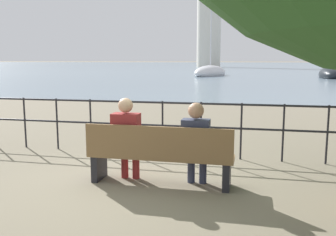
# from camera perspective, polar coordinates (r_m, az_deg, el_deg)

# --- Properties ---
(ground_plane) EXTENTS (1000.00, 1000.00, 0.00)m
(ground_plane) POSITION_cam_1_polar(r_m,az_deg,el_deg) (5.66, -1.13, -9.94)
(ground_plane) COLOR #7A705B
(harbor_water) EXTENTS (600.00, 300.00, 0.01)m
(harbor_water) POSITION_cam_1_polar(r_m,az_deg,el_deg) (165.35, 12.40, 8.00)
(harbor_water) COLOR slate
(harbor_water) RESTS_ON ground_plane
(park_bench) EXTENTS (2.15, 0.45, 0.90)m
(park_bench) POSITION_cam_1_polar(r_m,az_deg,el_deg) (5.47, -1.31, -5.74)
(park_bench) COLOR brown
(park_bench) RESTS_ON ground_plane
(seated_person_left) EXTENTS (0.40, 0.35, 1.27)m
(seated_person_left) POSITION_cam_1_polar(r_m,az_deg,el_deg) (5.63, -6.30, -2.72)
(seated_person_left) COLOR maroon
(seated_person_left) RESTS_ON ground_plane
(seated_person_right) EXTENTS (0.39, 0.35, 1.23)m
(seated_person_right) POSITION_cam_1_polar(r_m,az_deg,el_deg) (5.39, 4.29, -3.40)
(seated_person_right) COLOR #2D3347
(seated_person_right) RESTS_ON ground_plane
(promenade_railing) EXTENTS (11.16, 0.04, 1.05)m
(promenade_railing) POSITION_cam_1_polar(r_m,az_deg,el_deg) (7.07, 2.08, -0.33)
(promenade_railing) COLOR black
(promenade_railing) RESTS_ON ground_plane
(sailboat_1) EXTENTS (3.04, 6.70, 8.59)m
(sailboat_1) POSITION_cam_1_polar(r_m,az_deg,el_deg) (42.36, 23.57, 6.12)
(sailboat_1) COLOR black
(sailboat_1) RESTS_ON ground_plane
(sailboat_5) EXTENTS (4.39, 7.48, 10.85)m
(sailboat_5) POSITION_cam_1_polar(r_m,az_deg,el_deg) (43.87, 6.47, 6.89)
(sailboat_5) COLOR silver
(sailboat_5) RESTS_ON ground_plane
(harbor_lighthouse) EXTENTS (6.12, 6.12, 28.57)m
(harbor_lighthouse) POSITION_cam_1_polar(r_m,az_deg,el_deg) (99.35, 6.29, 15.41)
(harbor_lighthouse) COLOR silver
(harbor_lighthouse) RESTS_ON ground_plane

